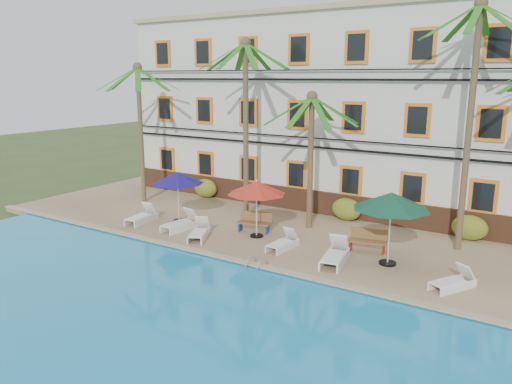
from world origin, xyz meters
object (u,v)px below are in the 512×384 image
Objects in this scene: lounger_b at (181,223)px; lounger_c at (199,232)px; lounger_d at (283,242)px; palm_c at (311,139)px; umbrella_red at (257,188)px; lounger_f at (453,281)px; bench_right at (367,240)px; palm_b at (246,106)px; lounger_e at (335,255)px; bench_left at (254,222)px; umbrella_green at (391,201)px; pool_ladder at (256,267)px; lounger_a at (142,216)px; palm_a at (140,113)px; umbrella_blue at (178,178)px; palm_d at (472,97)px.

lounger_b reaches higher than lounger_c.
lounger_d is (3.77, 0.77, -0.02)m from lounger_c.
palm_c reaches higher than umbrella_red.
bench_right is (-3.71, 1.96, 0.21)m from lounger_f.
lounger_e is at bearing -28.43° from palm_b.
bench_left is (-4.68, 1.62, 0.15)m from lounger_e.
umbrella_green is at bearing 28.54° from lounger_e.
bench_right is at bearing 53.63° from pool_ladder.
umbrella_green is 1.47× the size of lounger_a.
palm_a reaches higher than umbrella_blue.
umbrella_blue is at bearing 135.93° from lounger_b.
palm_c is at bearing 47.56° from bench_left.
pool_ladder is (0.17, -2.30, -0.26)m from lounger_d.
lounger_b is 0.93× the size of lounger_e.
lounger_f is at bearing -18.15° from palm_b.
lounger_c is at bearing -88.46° from palm_b.
palm_a is 10.20m from palm_c.
palm_d is 8.00m from lounger_e.
lounger_c is 10.50m from lounger_f.
bench_right is (3.46, -1.66, -3.67)m from palm_c.
lounger_a is 8.06m from pool_ladder.
umbrella_green is 5.51m from pool_ladder.
lounger_e is at bearing -14.32° from umbrella_red.
bench_right is at bearing 3.16° from bench_left.
bench_right is at bearing 9.96° from umbrella_red.
umbrella_red is 4.10m from lounger_b.
palm_a reaches higher than umbrella_red.
palm_a is 2.67× the size of umbrella_green.
palm_b is at bearing 151.57° from lounger_e.
bench_left is at bearing -9.95° from palm_a.
palm_d is at bearing 59.77° from umbrella_green.
lounger_a reaches higher than pool_ladder.
pool_ladder is at bearing -25.07° from palm_a.
lounger_e is at bearing 179.32° from lounger_f.
lounger_d is (1.76, -0.72, -1.94)m from umbrella_red.
palm_b reaches higher than bench_left.
palm_d reaches higher than pool_ladder.
lounger_f is 1.12× the size of bench_left.
palm_a is at bearing 171.72° from umbrella_green.
lounger_d is 0.80× the size of lounger_e.
lounger_a is at bearing 179.82° from lounger_f.
lounger_b is at bearing 160.23° from lounger_c.
lounger_a reaches higher than lounger_d.
umbrella_green is 1.42× the size of lounger_b.
umbrella_green is 3.50m from lounger_f.
palm_b reaches higher than palm_a.
umbrella_green is at bearing 35.79° from pool_ladder.
lounger_f is (4.27, -0.05, -0.06)m from lounger_e.
lounger_c is 1.23× the size of bench_right.
palm_a is 10.26× the size of pool_ladder.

